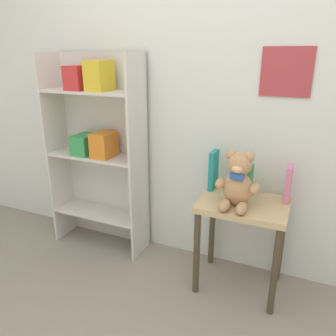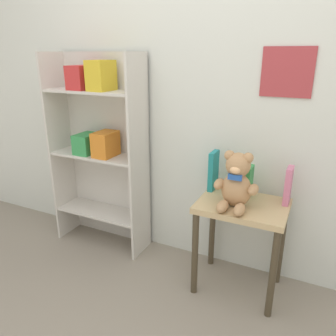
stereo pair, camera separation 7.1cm
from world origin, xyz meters
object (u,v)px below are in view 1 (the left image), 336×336
Objects in this scene: teddy_bear at (238,182)px; book_standing_green at (249,180)px; bookshelf_side at (98,142)px; book_standing_teal at (213,170)px; display_table at (242,219)px; book_standing_pink at (288,184)px.

teddy_bear is 0.20m from book_standing_green.
bookshelf_side is 5.67× the size of book_standing_teal.
bookshelf_side is at bearing 173.77° from display_table.
book_standing_teal is 1.14× the size of book_standing_pink.
display_table is at bearing -27.01° from book_standing_teal.
teddy_bear is at bearing -144.79° from book_standing_pink.
book_standing_green is at bearing 0.16° from bookshelf_side.
bookshelf_side reaches higher than book_standing_pink.
display_table is at bearing 63.56° from teddy_bear.
bookshelf_side is 4.39× the size of teddy_bear.
book_standing_green is at bearing 80.25° from teddy_bear.
book_standing_teal is (-0.23, 0.13, 0.24)m from display_table.
book_standing_teal reaches higher than display_table.
book_standing_teal reaches higher than book_standing_pink.
book_standing_teal reaches higher than book_standing_green.
teddy_bear reaches higher than display_table.
teddy_bear is at bearing -42.33° from book_standing_teal.
teddy_bear is (1.08, -0.19, -0.07)m from bookshelf_side.
display_table is at bearing -6.23° from bookshelf_side.
teddy_bear reaches higher than book_standing_green.
book_standing_teal is 1.33× the size of book_standing_green.
teddy_bear is 1.72× the size of book_standing_green.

